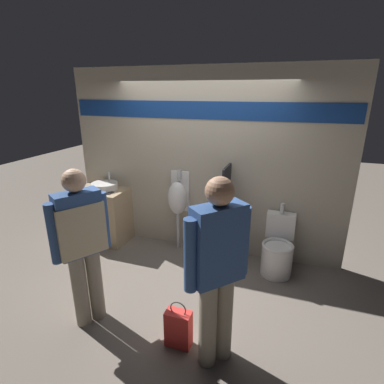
% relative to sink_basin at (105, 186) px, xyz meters
% --- Properties ---
extents(ground_plane, '(16.00, 16.00, 0.00)m').
position_rel_sink_basin_xyz_m(ground_plane, '(1.54, -0.35, -0.92)').
color(ground_plane, '#70665B').
extents(display_wall, '(4.11, 0.07, 2.70)m').
position_rel_sink_basin_xyz_m(display_wall, '(1.54, 0.25, 0.44)').
color(display_wall, '#B2A893').
rests_on(display_wall, ground_plane).
extents(sink_counter, '(0.82, 0.54, 0.87)m').
position_rel_sink_basin_xyz_m(sink_counter, '(-0.05, -0.06, -0.49)').
color(sink_counter, tan).
rests_on(sink_counter, ground_plane).
extents(sink_basin, '(0.42, 0.42, 0.24)m').
position_rel_sink_basin_xyz_m(sink_basin, '(0.00, 0.00, 0.00)').
color(sink_basin, white).
rests_on(sink_basin, sink_counter).
extents(cell_phone, '(0.07, 0.14, 0.01)m').
position_rel_sink_basin_xyz_m(cell_phone, '(0.20, -0.16, -0.05)').
color(cell_phone, '#232328').
rests_on(cell_phone, sink_counter).
extents(divider_near_counter, '(0.03, 0.43, 1.40)m').
position_rel_sink_basin_xyz_m(divider_near_counter, '(1.98, -0.00, -0.22)').
color(divider_near_counter, black).
rests_on(divider_near_counter, ground_plane).
extents(urinal_near_counter, '(0.31, 0.27, 1.25)m').
position_rel_sink_basin_xyz_m(urinal_near_counter, '(1.22, 0.09, -0.10)').
color(urinal_near_counter, silver).
rests_on(urinal_near_counter, ground_plane).
extents(toilet, '(0.42, 0.58, 0.92)m').
position_rel_sink_basin_xyz_m(toilet, '(2.74, -0.10, -0.61)').
color(toilet, white).
rests_on(toilet, ground_plane).
extents(person_in_vest, '(0.42, 0.52, 1.69)m').
position_rel_sink_basin_xyz_m(person_in_vest, '(0.91, -1.71, 0.06)').
color(person_in_vest, gray).
rests_on(person_in_vest, ground_plane).
extents(person_with_lanyard, '(0.45, 0.48, 1.76)m').
position_rel_sink_basin_xyz_m(person_with_lanyard, '(2.31, -1.75, 0.05)').
color(person_with_lanyard, gray).
rests_on(person_with_lanyard, ground_plane).
extents(shopping_bag, '(0.25, 0.14, 0.50)m').
position_rel_sink_basin_xyz_m(shopping_bag, '(1.93, -1.71, -0.73)').
color(shopping_bag, red).
rests_on(shopping_bag, ground_plane).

